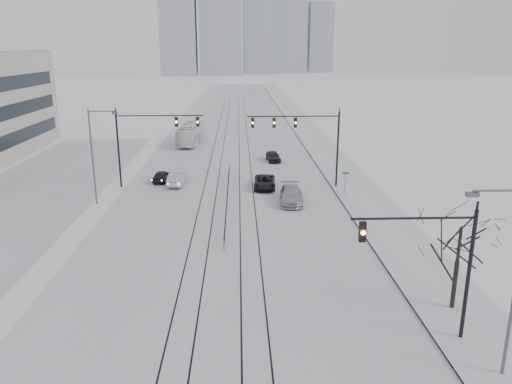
% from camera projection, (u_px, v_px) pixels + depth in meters
% --- Properties ---
extents(road, '(22.00, 260.00, 0.02)m').
position_uv_depth(road, '(231.00, 144.00, 76.93)').
color(road, silver).
rests_on(road, ground).
extents(sidewalk_east, '(5.00, 260.00, 0.16)m').
position_uv_depth(sidewalk_east, '(318.00, 143.00, 77.36)').
color(sidewalk_east, silver).
rests_on(sidewalk_east, ground).
extents(curb, '(0.10, 260.00, 0.12)m').
position_uv_depth(curb, '(303.00, 144.00, 77.29)').
color(curb, gray).
rests_on(curb, ground).
extents(parking_strip, '(14.00, 60.00, 0.03)m').
position_uv_depth(parking_strip, '(38.00, 190.00, 52.26)').
color(parking_strip, silver).
rests_on(parking_strip, ground).
extents(tram_rails, '(5.30, 180.00, 0.01)m').
position_uv_depth(tram_rails, '(229.00, 176.00, 57.73)').
color(tram_rails, black).
rests_on(tram_rails, ground).
extents(skyline, '(96.00, 48.00, 72.00)m').
position_uv_depth(skyline, '(245.00, 17.00, 273.62)').
color(skyline, '#9FA4AE').
rests_on(skyline, ground).
extents(traffic_mast_near, '(6.10, 0.37, 7.00)m').
position_uv_depth(traffic_mast_near, '(438.00, 258.00, 24.19)').
color(traffic_mast_near, black).
rests_on(traffic_mast_near, ground).
extents(traffic_mast_ne, '(9.60, 0.37, 8.00)m').
position_uv_depth(traffic_mast_ne, '(306.00, 134.00, 51.60)').
color(traffic_mast_ne, black).
rests_on(traffic_mast_ne, ground).
extents(traffic_mast_nw, '(9.10, 0.37, 8.00)m').
position_uv_depth(traffic_mast_nw, '(146.00, 135.00, 52.05)').
color(traffic_mast_nw, black).
rests_on(traffic_mast_nw, ground).
extents(street_light_east, '(2.73, 0.25, 9.00)m').
position_uv_depth(street_light_east, '(511.00, 271.00, 21.19)').
color(street_light_east, '#595B60').
rests_on(street_light_east, ground).
extents(street_light_west, '(2.73, 0.25, 9.00)m').
position_uv_depth(street_light_west, '(95.00, 150.00, 46.28)').
color(street_light_west, '#595B60').
rests_on(street_light_west, ground).
extents(bare_tree, '(4.40, 4.40, 6.10)m').
position_uv_depth(bare_tree, '(460.00, 236.00, 27.17)').
color(bare_tree, black).
rests_on(bare_tree, ground).
extents(median_fence, '(0.06, 24.00, 1.00)m').
position_uv_depth(median_fence, '(227.00, 197.00, 47.99)').
color(median_fence, black).
rests_on(median_fence, ground).
extents(street_sign, '(0.70, 0.06, 2.40)m').
position_uv_depth(street_sign, '(345.00, 180.00, 50.00)').
color(street_sign, '#595B60').
rests_on(street_sign, ground).
extents(sedan_sb_inner, '(1.90, 3.83, 1.25)m').
position_uv_depth(sedan_sb_inner, '(162.00, 176.00, 55.43)').
color(sedan_sb_inner, black).
rests_on(sedan_sb_inner, ground).
extents(sedan_sb_outer, '(1.85, 4.46, 1.44)m').
position_uv_depth(sedan_sb_outer, '(177.00, 179.00, 53.93)').
color(sedan_sb_outer, '#B0B5B9').
rests_on(sedan_sb_outer, ground).
extents(sedan_nb_front, '(2.46, 4.87, 1.32)m').
position_uv_depth(sedan_nb_front, '(265.00, 182.00, 52.79)').
color(sedan_nb_front, black).
rests_on(sedan_nb_front, ground).
extents(sedan_nb_right, '(2.43, 5.38, 1.53)m').
position_uv_depth(sedan_nb_right, '(291.00, 195.00, 47.72)').
color(sedan_nb_right, '#ADAEB5').
rests_on(sedan_nb_right, ground).
extents(sedan_nb_far, '(2.02, 4.04, 1.32)m').
position_uv_depth(sedan_nb_far, '(273.00, 156.00, 65.33)').
color(sedan_nb_far, black).
rests_on(sedan_nb_far, ground).
extents(box_truck, '(3.51, 11.01, 3.02)m').
position_uv_depth(box_truck, '(191.00, 134.00, 76.90)').
color(box_truck, white).
rests_on(box_truck, ground).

